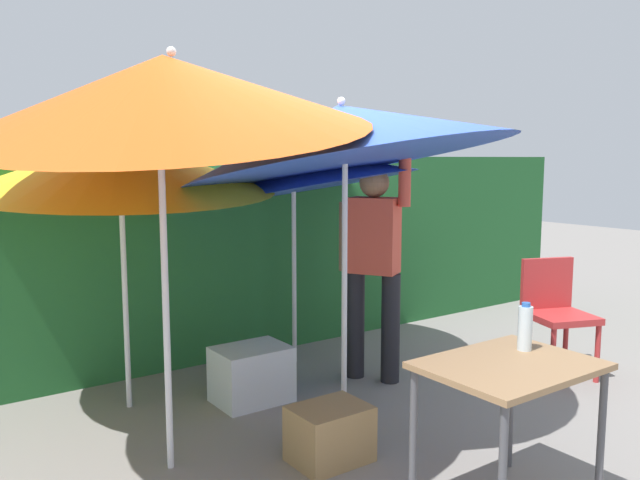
{
  "coord_description": "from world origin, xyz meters",
  "views": [
    {
      "loc": [
        -2.55,
        -3.28,
        1.67
      ],
      "look_at": [
        0.0,
        0.3,
        1.1
      ],
      "focal_mm": 35.74,
      "sensor_mm": 36.0,
      "label": 1
    }
  ],
  "objects_px": {
    "crate_cardboard": "(330,434)",
    "folding_table": "(509,381)",
    "chair_plastic": "(556,309)",
    "umbrella_rainbow": "(343,134)",
    "umbrella_yellow": "(122,164)",
    "bottle_water": "(525,328)",
    "umbrella_orange": "(292,170)",
    "umbrella_navy": "(166,93)",
    "cooler_box": "(251,374)",
    "person_vendor": "(374,257)"
  },
  "relations": [
    {
      "from": "crate_cardboard",
      "to": "folding_table",
      "type": "xyz_separation_m",
      "value": [
        0.4,
        -0.88,
        0.48
      ]
    },
    {
      "from": "chair_plastic",
      "to": "umbrella_rainbow",
      "type": "bearing_deg",
      "value": 171.38
    },
    {
      "from": "umbrella_yellow",
      "to": "bottle_water",
      "type": "distance_m",
      "value": 2.65
    },
    {
      "from": "folding_table",
      "to": "umbrella_yellow",
      "type": "bearing_deg",
      "value": 114.31
    },
    {
      "from": "umbrella_orange",
      "to": "bottle_water",
      "type": "bearing_deg",
      "value": -93.52
    },
    {
      "from": "umbrella_yellow",
      "to": "umbrella_navy",
      "type": "height_order",
      "value": "umbrella_navy"
    },
    {
      "from": "umbrella_rainbow",
      "to": "chair_plastic",
      "type": "distance_m",
      "value": 2.28
    },
    {
      "from": "umbrella_navy",
      "to": "crate_cardboard",
      "type": "height_order",
      "value": "umbrella_navy"
    },
    {
      "from": "umbrella_yellow",
      "to": "chair_plastic",
      "type": "relative_size",
      "value": 2.24
    },
    {
      "from": "umbrella_rainbow",
      "to": "bottle_water",
      "type": "bearing_deg",
      "value": -81.04
    },
    {
      "from": "chair_plastic",
      "to": "crate_cardboard",
      "type": "bearing_deg",
      "value": -175.96
    },
    {
      "from": "umbrella_navy",
      "to": "folding_table",
      "type": "bearing_deg",
      "value": -49.04
    },
    {
      "from": "umbrella_orange",
      "to": "umbrella_yellow",
      "type": "xyz_separation_m",
      "value": [
        -1.39,
        -0.14,
        0.06
      ]
    },
    {
      "from": "umbrella_orange",
      "to": "cooler_box",
      "type": "xyz_separation_m",
      "value": [
        -0.68,
        -0.53,
        -1.38
      ]
    },
    {
      "from": "person_vendor",
      "to": "chair_plastic",
      "type": "relative_size",
      "value": 2.11
    },
    {
      "from": "chair_plastic",
      "to": "crate_cardboard",
      "type": "distance_m",
      "value": 2.31
    },
    {
      "from": "umbrella_orange",
      "to": "umbrella_navy",
      "type": "xyz_separation_m",
      "value": [
        -1.48,
        -1.13,
        0.42
      ]
    },
    {
      "from": "umbrella_rainbow",
      "to": "folding_table",
      "type": "bearing_deg",
      "value": -91.1
    },
    {
      "from": "umbrella_yellow",
      "to": "person_vendor",
      "type": "distance_m",
      "value": 1.89
    },
    {
      "from": "umbrella_yellow",
      "to": "umbrella_navy",
      "type": "relative_size",
      "value": 0.81
    },
    {
      "from": "umbrella_yellow",
      "to": "folding_table",
      "type": "xyz_separation_m",
      "value": [
        1.03,
        -2.28,
        -0.99
      ]
    },
    {
      "from": "cooler_box",
      "to": "bottle_water",
      "type": "height_order",
      "value": "bottle_water"
    },
    {
      "from": "cooler_box",
      "to": "chair_plastic",
      "type": "bearing_deg",
      "value": -21.19
    },
    {
      "from": "umbrella_rainbow",
      "to": "crate_cardboard",
      "type": "distance_m",
      "value": 1.76
    },
    {
      "from": "umbrella_yellow",
      "to": "umbrella_rainbow",
      "type": "bearing_deg",
      "value": -42.37
    },
    {
      "from": "crate_cardboard",
      "to": "chair_plastic",
      "type": "bearing_deg",
      "value": 4.04
    },
    {
      "from": "chair_plastic",
      "to": "bottle_water",
      "type": "relative_size",
      "value": 3.71
    },
    {
      "from": "person_vendor",
      "to": "chair_plastic",
      "type": "distance_m",
      "value": 1.49
    },
    {
      "from": "chair_plastic",
      "to": "bottle_water",
      "type": "bearing_deg",
      "value": -150.27
    },
    {
      "from": "umbrella_orange",
      "to": "chair_plastic",
      "type": "bearing_deg",
      "value": -42.32
    },
    {
      "from": "crate_cardboard",
      "to": "cooler_box",
      "type": "bearing_deg",
      "value": 85.66
    },
    {
      "from": "umbrella_rainbow",
      "to": "umbrella_yellow",
      "type": "relative_size",
      "value": 1.12
    },
    {
      "from": "umbrella_rainbow",
      "to": "chair_plastic",
      "type": "relative_size",
      "value": 2.52
    },
    {
      "from": "umbrella_yellow",
      "to": "folding_table",
      "type": "relative_size",
      "value": 2.49
    },
    {
      "from": "umbrella_navy",
      "to": "crate_cardboard",
      "type": "relative_size",
      "value": 5.88
    },
    {
      "from": "umbrella_orange",
      "to": "umbrella_yellow",
      "type": "relative_size",
      "value": 1.01
    },
    {
      "from": "umbrella_orange",
      "to": "folding_table",
      "type": "height_order",
      "value": "umbrella_orange"
    },
    {
      "from": "umbrella_navy",
      "to": "chair_plastic",
      "type": "height_order",
      "value": "umbrella_navy"
    },
    {
      "from": "umbrella_rainbow",
      "to": "folding_table",
      "type": "relative_size",
      "value": 2.8
    },
    {
      "from": "umbrella_orange",
      "to": "crate_cardboard",
      "type": "relative_size",
      "value": 4.82
    },
    {
      "from": "umbrella_navy",
      "to": "cooler_box",
      "type": "relative_size",
      "value": 4.95
    },
    {
      "from": "umbrella_rainbow",
      "to": "person_vendor",
      "type": "distance_m",
      "value": 1.16
    },
    {
      "from": "umbrella_yellow",
      "to": "person_vendor",
      "type": "relative_size",
      "value": 1.06
    },
    {
      "from": "umbrella_rainbow",
      "to": "person_vendor",
      "type": "height_order",
      "value": "umbrella_rainbow"
    },
    {
      "from": "cooler_box",
      "to": "umbrella_rainbow",
      "type": "bearing_deg",
      "value": -58.87
    },
    {
      "from": "crate_cardboard",
      "to": "umbrella_yellow",
      "type": "bearing_deg",
      "value": 114.24
    },
    {
      "from": "folding_table",
      "to": "bottle_water",
      "type": "distance_m",
      "value": 0.31
    },
    {
      "from": "umbrella_orange",
      "to": "crate_cardboard",
      "type": "xyz_separation_m",
      "value": [
        -0.76,
        -1.54,
        -1.42
      ]
    },
    {
      "from": "person_vendor",
      "to": "folding_table",
      "type": "distance_m",
      "value": 1.89
    },
    {
      "from": "umbrella_yellow",
      "to": "bottle_water",
      "type": "relative_size",
      "value": 8.31
    }
  ]
}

